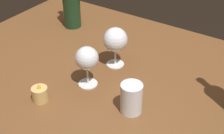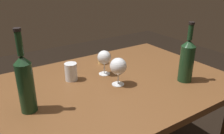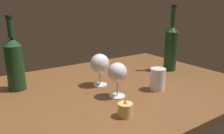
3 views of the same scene
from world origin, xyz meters
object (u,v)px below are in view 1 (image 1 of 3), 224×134
at_px(wine_bottle_second, 71,0).
at_px(votive_candle, 40,94).
at_px(wine_glass_left, 115,40).
at_px(wine_glass_right, 87,59).
at_px(water_tumbler, 131,100).

height_order(wine_bottle_second, votive_candle, wine_bottle_second).
height_order(wine_glass_left, votive_candle, wine_glass_left).
bearing_deg(wine_glass_right, water_tumbler, 169.41).
bearing_deg(water_tumbler, wine_bottle_second, -34.29).
bearing_deg(wine_glass_left, water_tumbler, 133.77).
bearing_deg(wine_glass_right, votive_candle, 63.80).
xyz_separation_m(wine_glass_left, wine_bottle_second, (0.34, -0.16, 0.02)).
height_order(wine_glass_right, votive_candle, wine_glass_right).
distance_m(wine_glass_right, water_tumbler, 0.21).
xyz_separation_m(wine_bottle_second, votive_candle, (-0.25, 0.47, -0.10)).
distance_m(wine_bottle_second, votive_candle, 0.54).
xyz_separation_m(wine_glass_right, votive_candle, (0.08, 0.15, -0.08)).
distance_m(wine_glass_right, votive_candle, 0.19).
relative_size(wine_glass_left, wine_glass_right, 1.04).
height_order(wine_glass_right, wine_bottle_second, wine_bottle_second).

